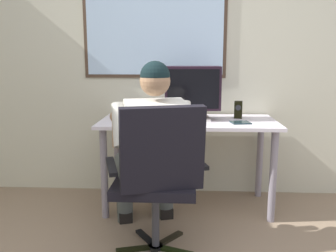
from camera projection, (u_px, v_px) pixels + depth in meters
wall_rear at (185, 55)px, 3.24m from camera, size 4.76×0.08×2.50m
desk at (188, 133)px, 2.98m from camera, size 1.43×0.66×0.74m
office_chair at (158, 171)px, 2.20m from camera, size 0.68×0.59×0.98m
person_seated at (152, 148)px, 2.44m from camera, size 0.64×0.82×1.23m
crt_monitor at (192, 89)px, 2.93m from camera, size 0.46×0.26×0.43m
wine_glass at (139, 112)px, 2.80m from camera, size 0.09×0.09×0.13m
desk_speaker at (238, 110)px, 3.04m from camera, size 0.08×0.08×0.14m
book_stack at (132, 115)px, 3.00m from camera, size 0.19×0.15×0.07m
cd_case at (240, 123)px, 2.82m from camera, size 0.16×0.15×0.01m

